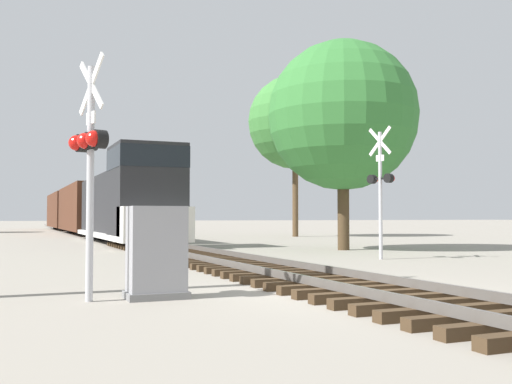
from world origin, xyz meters
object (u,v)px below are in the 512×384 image
at_px(crossing_signal_near, 89,152).
at_px(relay_cabinet, 157,253).
at_px(tree_mid_background, 295,122).
at_px(tree_far_right, 343,116).
at_px(freight_train, 86,209).
at_px(crossing_signal_far, 381,183).

height_order(crossing_signal_near, relay_cabinet, crossing_signal_near).
xyz_separation_m(relay_cabinet, tree_mid_background, (16.05, 27.06, 7.16)).
xyz_separation_m(relay_cabinet, tree_far_right, (10.49, 11.43, 4.80)).
relative_size(freight_train, tree_mid_background, 4.43).
distance_m(freight_train, crossing_signal_far, 32.12).
height_order(crossing_signal_far, tree_far_right, tree_far_right).
bearing_deg(relay_cabinet, crossing_signal_near, 178.18).
xyz_separation_m(freight_train, relay_cabinet, (-3.37, -37.97, -1.22)).
xyz_separation_m(freight_train, tree_far_right, (7.12, -26.54, 3.58)).
height_order(relay_cabinet, tree_mid_background, tree_mid_background).
bearing_deg(crossing_signal_near, freight_train, 157.21).
xyz_separation_m(freight_train, tree_mid_background, (12.68, -10.91, 5.94)).
xyz_separation_m(tree_far_right, tree_mid_background, (5.56, 15.63, 2.36)).
distance_m(relay_cabinet, tree_far_right, 16.24).
bearing_deg(freight_train, crossing_signal_near, -96.75).
height_order(crossing_signal_far, relay_cabinet, crossing_signal_far).
distance_m(tree_far_right, tree_mid_background, 16.75).
bearing_deg(freight_train, relay_cabinet, -95.07).
distance_m(relay_cabinet, tree_mid_background, 32.27).
height_order(crossing_signal_near, tree_mid_background, tree_mid_background).
relative_size(freight_train, crossing_signal_near, 12.41).
xyz_separation_m(freight_train, crossing_signal_near, (-4.49, -37.93, 0.44)).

